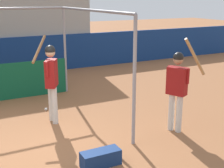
# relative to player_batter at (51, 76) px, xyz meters

# --- Properties ---
(ground_plane) EXTENTS (60.00, 60.00, 0.00)m
(ground_plane) POSITION_rel_player_batter_xyz_m (-0.84, -1.46, -1.11)
(ground_plane) COLOR #935B38
(batting_cage) EXTENTS (3.21, 4.14, 2.59)m
(batting_cage) POSITION_rel_player_batter_xyz_m (-0.47, 1.34, 0.08)
(batting_cage) COLOR gray
(batting_cage) RESTS_ON ground
(player_batter) EXTENTS (0.61, 0.93, 1.98)m
(player_batter) POSITION_rel_player_batter_xyz_m (0.00, 0.00, 0.00)
(player_batter) COLOR silver
(player_batter) RESTS_ON ground
(player_waiting) EXTENTS (0.62, 0.63, 2.10)m
(player_waiting) POSITION_rel_player_batter_xyz_m (2.24, -1.73, -0.05)
(player_waiting) COLOR silver
(player_waiting) RESTS_ON ground
(equipment_bag) EXTENTS (0.70, 0.28, 0.28)m
(equipment_bag) POSITION_rel_player_batter_xyz_m (0.15, -2.32, -0.97)
(equipment_bag) COLOR navy
(equipment_bag) RESTS_ON ground
(baseball) EXTENTS (0.07, 0.07, 0.07)m
(baseball) POSITION_rel_player_batter_xyz_m (0.04, 0.82, -1.08)
(baseball) COLOR white
(baseball) RESTS_ON ground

